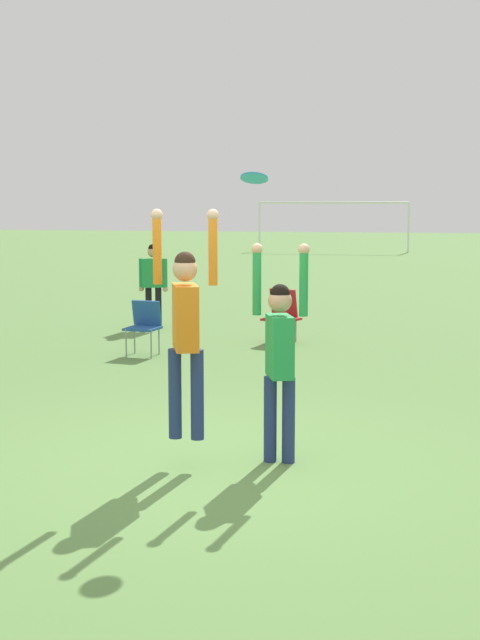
{
  "coord_description": "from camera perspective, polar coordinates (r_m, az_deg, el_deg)",
  "views": [
    {
      "loc": [
        1.91,
        -7.63,
        2.41
      ],
      "look_at": [
        0.2,
        0.43,
        1.3
      ],
      "focal_mm": 50.0,
      "sensor_mm": 36.0,
      "label": 1
    }
  ],
  "objects": [
    {
      "name": "person_jumping",
      "position": [
        7.97,
        -3.51,
        0.07
      ],
      "size": [
        0.62,
        0.5,
        2.08
      ],
      "rotation": [
        0.0,
        0.0,
        1.94
      ],
      "color": "navy",
      "rests_on": "ground_plane"
    },
    {
      "name": "soccer_goal",
      "position": [
        42.21,
        5.97,
        6.87
      ],
      "size": [
        7.1,
        0.1,
        2.35
      ],
      "color": "white",
      "rests_on": "ground_plane"
    },
    {
      "name": "person_spectator_near",
      "position": [
        16.98,
        -5.58,
        2.69
      ],
      "size": [
        0.58,
        0.35,
        1.59
      ],
      "rotation": [
        0.0,
        0.0,
        0.39
      ],
      "color": "black",
      "rests_on": "ground_plane"
    },
    {
      "name": "camping_chair_1",
      "position": [
        15.14,
        2.72,
        0.5
      ],
      "size": [
        0.68,
        0.74,
        0.91
      ],
      "rotation": [
        0.0,
        0.0,
        2.7
      ],
      "color": "gray",
      "rests_on": "ground_plane"
    },
    {
      "name": "camping_chair_2",
      "position": [
        13.99,
        -6.14,
        -0.17
      ],
      "size": [
        0.54,
        0.57,
        0.85
      ],
      "rotation": [
        0.0,
        0.0,
        3.0
      ],
      "color": "gray",
      "rests_on": "ground_plane"
    },
    {
      "name": "frisbee",
      "position": [
        8.01,
        0.92,
        9.07
      ],
      "size": [
        0.25,
        0.24,
        0.1
      ],
      "color": "#2D9EDB"
    },
    {
      "name": "person_defending",
      "position": [
        8.14,
        2.56,
        -1.85
      ],
      "size": [
        0.53,
        0.43,
        2.03
      ],
      "rotation": [
        0.0,
        0.0,
        -1.21
      ],
      "color": "navy",
      "rests_on": "ground_plane"
    },
    {
      "name": "ground_plane",
      "position": [
        8.23,
        -1.99,
        -9.37
      ],
      "size": [
        120.0,
        120.0,
        0.0
      ],
      "primitive_type": "plane",
      "color": "#608C47"
    }
  ]
}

